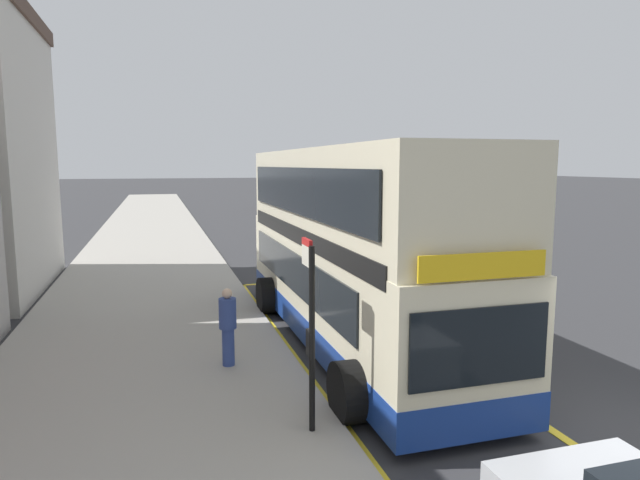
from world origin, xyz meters
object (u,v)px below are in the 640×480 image
parked_car_navy_kerbside (381,240)px  pedestrian_waiting_near_sign (228,324)px  double_decker_bus (350,254)px  bus_stop_sign (311,321)px  parked_car_maroon_distant (286,200)px

parked_car_navy_kerbside → pedestrian_waiting_near_sign: size_ratio=2.72×
double_decker_bus → pedestrian_waiting_near_sign: bearing=-159.3°
double_decker_bus → parked_car_navy_kerbside: double_decker_bus is taller
double_decker_bus → bus_stop_sign: bearing=-116.8°
double_decker_bus → bus_stop_sign: 4.57m
bus_stop_sign → double_decker_bus: bearing=63.2°
double_decker_bus → bus_stop_sign: size_ratio=3.72×
parked_car_maroon_distant → pedestrian_waiting_near_sign: (-10.12, -38.66, 0.17)m
double_decker_bus → pedestrian_waiting_near_sign: size_ratio=6.85×
parked_car_maroon_distant → parked_car_navy_kerbside: size_ratio=1.00×
double_decker_bus → parked_car_navy_kerbside: (5.20, 10.46, -1.26)m
bus_stop_sign → parked_car_navy_kerbside: (7.26, 14.54, -1.00)m
double_decker_bus → pedestrian_waiting_near_sign: 3.29m
bus_stop_sign → parked_car_navy_kerbside: bus_stop_sign is taller
double_decker_bus → bus_stop_sign: double_decker_bus is taller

